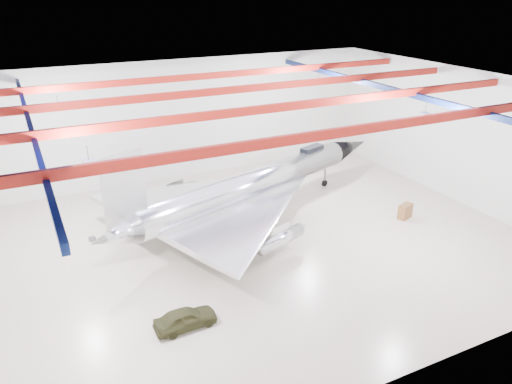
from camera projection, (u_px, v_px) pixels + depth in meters
floor at (239, 246)px, 35.27m from camera, size 40.00×40.00×0.00m
wall_back at (170, 121)px, 45.54m from camera, size 40.00×0.00×40.00m
wall_right at (457, 135)px, 41.31m from camera, size 0.00×30.00×30.00m
ceiling at (236, 90)px, 31.01m from camera, size 40.00×40.00×0.00m
ceiling_structure at (236, 101)px, 31.28m from camera, size 39.50×29.50×1.08m
jet_aircraft at (252, 188)px, 38.40m from camera, size 28.22×21.24×7.97m
jeep at (185, 318)px, 26.70m from camera, size 3.46×1.51×1.16m
desk at (405, 211)px, 39.21m from camera, size 1.42×1.02×1.17m
crate_ply at (176, 219)px, 38.78m from camera, size 0.65×0.56×0.40m
toolbox_red at (169, 211)px, 40.26m from camera, size 0.50×0.40×0.34m
engine_drum at (237, 214)px, 39.61m from camera, size 0.68×0.68×0.47m
crate_small at (92, 239)px, 35.91m from camera, size 0.52×0.47×0.30m
tool_chest at (269, 203)px, 41.56m from camera, size 0.62×0.62×0.42m
oil_barrel at (218, 206)px, 41.18m from camera, size 0.55×0.46×0.36m
spares_box at (233, 185)px, 45.49m from camera, size 0.52×0.52×0.36m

